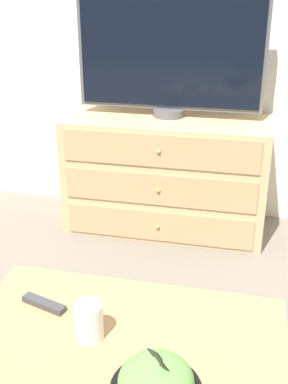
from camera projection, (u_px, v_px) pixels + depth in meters
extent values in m
plane|color=#70665B|center=(170.00, 207.00, 3.09)|extent=(12.00, 12.00, 0.00)
cube|color=tan|center=(166.00, 174.00, 2.73)|extent=(1.11, 0.45, 0.65)
cube|color=tan|center=(158.00, 226.00, 2.61)|extent=(1.02, 0.01, 0.17)
sphere|color=tan|center=(158.00, 227.00, 2.60)|extent=(0.02, 0.02, 0.02)
cube|color=tan|center=(158.00, 190.00, 2.52)|extent=(1.02, 0.01, 0.17)
sphere|color=tan|center=(158.00, 190.00, 2.52)|extent=(0.02, 0.02, 0.02)
cube|color=tan|center=(159.00, 151.00, 2.44)|extent=(1.02, 0.01, 0.17)
sphere|color=tan|center=(159.00, 151.00, 2.43)|extent=(0.02, 0.02, 0.02)
cylinder|color=#515156|center=(169.00, 113.00, 2.64)|extent=(0.17, 0.17, 0.04)
cube|color=#515156|center=(170.00, 52.00, 2.52)|extent=(1.00, 0.04, 0.60)
cube|color=black|center=(170.00, 53.00, 2.50)|extent=(0.96, 0.01, 0.56)
cube|color=tan|center=(114.00, 356.00, 1.18)|extent=(0.83, 0.63, 0.02)
cylinder|color=#9C7549|center=(29.00, 338.00, 1.60)|extent=(0.04, 0.04, 0.47)
cylinder|color=#9C7549|center=(263.00, 376.00, 1.45)|extent=(0.04, 0.04, 0.47)
ellipsoid|color=#66994C|center=(156.00, 381.00, 1.02)|extent=(0.16, 0.16, 0.10)
cube|color=black|center=(166.00, 370.00, 0.99)|extent=(0.04, 0.08, 0.14)
cube|color=black|center=(155.00, 355.00, 0.93)|extent=(0.03, 0.03, 0.03)
cylinder|color=beige|center=(89.00, 327.00, 1.21)|extent=(0.07, 0.07, 0.06)
cylinder|color=white|center=(89.00, 321.00, 1.21)|extent=(0.07, 0.07, 0.10)
cube|color=#38383D|center=(44.00, 304.00, 1.34)|extent=(0.14, 0.07, 0.02)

